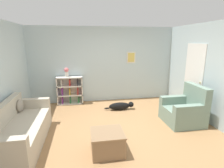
{
  "coord_description": "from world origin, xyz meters",
  "views": [
    {
      "loc": [
        -0.74,
        -3.86,
        2.11
      ],
      "look_at": [
        0.0,
        0.4,
        1.05
      ],
      "focal_mm": 28.0,
      "sensor_mm": 36.0,
      "label": 1
    }
  ],
  "objects_px": {
    "coffee_table": "(107,142)",
    "couch": "(19,131)",
    "vase": "(67,72)",
    "bookshelf": "(70,90)",
    "recliner_chair": "(185,110)",
    "dog": "(121,106)"
  },
  "relations": [
    {
      "from": "couch",
      "to": "dog",
      "type": "relative_size",
      "value": 2.18
    },
    {
      "from": "vase",
      "to": "couch",
      "type": "bearing_deg",
      "value": -108.81
    },
    {
      "from": "recliner_chair",
      "to": "dog",
      "type": "distance_m",
      "value": 1.88
    },
    {
      "from": "bookshelf",
      "to": "recliner_chair",
      "type": "bearing_deg",
      "value": -33.28
    },
    {
      "from": "bookshelf",
      "to": "recliner_chair",
      "type": "relative_size",
      "value": 0.94
    },
    {
      "from": "bookshelf",
      "to": "vase",
      "type": "distance_m",
      "value": 0.66
    },
    {
      "from": "bookshelf",
      "to": "couch",
      "type": "bearing_deg",
      "value": -110.29
    },
    {
      "from": "vase",
      "to": "bookshelf",
      "type": "bearing_deg",
      "value": 15.81
    },
    {
      "from": "coffee_table",
      "to": "dog",
      "type": "height_order",
      "value": "coffee_table"
    },
    {
      "from": "recliner_chair",
      "to": "vase",
      "type": "height_order",
      "value": "vase"
    },
    {
      "from": "coffee_table",
      "to": "vase",
      "type": "xyz_separation_m",
      "value": [
        -0.94,
        2.93,
        0.89
      ]
    },
    {
      "from": "recliner_chair",
      "to": "couch",
      "type": "bearing_deg",
      "value": -174.17
    },
    {
      "from": "couch",
      "to": "recliner_chair",
      "type": "xyz_separation_m",
      "value": [
        3.96,
        0.4,
        0.02
      ]
    },
    {
      "from": "coffee_table",
      "to": "dog",
      "type": "bearing_deg",
      "value": 70.68
    },
    {
      "from": "coffee_table",
      "to": "couch",
      "type": "bearing_deg",
      "value": 162.81
    },
    {
      "from": "couch",
      "to": "vase",
      "type": "xyz_separation_m",
      "value": [
        0.82,
        2.39,
        0.8
      ]
    },
    {
      "from": "recliner_chair",
      "to": "dog",
      "type": "bearing_deg",
      "value": 141.96
    },
    {
      "from": "recliner_chair",
      "to": "coffee_table",
      "type": "distance_m",
      "value": 2.4
    },
    {
      "from": "couch",
      "to": "bookshelf",
      "type": "xyz_separation_m",
      "value": [
        0.89,
        2.41,
        0.15
      ]
    },
    {
      "from": "couch",
      "to": "coffee_table",
      "type": "height_order",
      "value": "couch"
    },
    {
      "from": "dog",
      "to": "coffee_table",
      "type": "bearing_deg",
      "value": -109.32
    },
    {
      "from": "dog",
      "to": "recliner_chair",
      "type": "bearing_deg",
      "value": -38.04
    }
  ]
}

